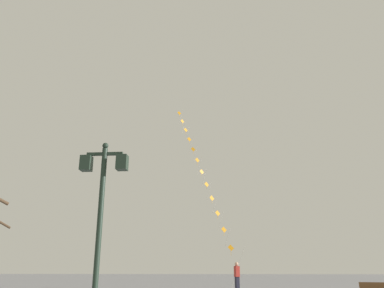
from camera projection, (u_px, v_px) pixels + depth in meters
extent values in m
cylinder|color=#1E2D23|center=(99.00, 232.00, 9.56)|extent=(0.14, 0.14, 4.40)
sphere|color=#1E2D23|center=(105.00, 146.00, 10.26)|extent=(0.16, 0.16, 0.16)
cube|color=#1E2D23|center=(105.00, 154.00, 10.19)|extent=(0.97, 0.08, 0.08)
cube|color=#1E2D23|center=(86.00, 163.00, 10.15)|extent=(0.28, 0.28, 0.40)
cube|color=beige|center=(86.00, 163.00, 10.15)|extent=(0.19, 0.19, 0.30)
cube|color=#1E2D23|center=(122.00, 163.00, 10.08)|extent=(0.28, 0.28, 0.40)
cube|color=beige|center=(122.00, 163.00, 10.08)|extent=(0.19, 0.19, 0.30)
cylinder|color=silver|center=(238.00, 267.00, 24.85)|extent=(0.87, 1.81, 2.53)
cylinder|color=silver|center=(227.00, 238.00, 26.77)|extent=(0.46, 0.95, 1.32)
cylinder|color=silver|center=(221.00, 221.00, 28.09)|extent=(0.46, 0.95, 1.32)
cylinder|color=silver|center=(215.00, 205.00, 29.40)|extent=(0.46, 0.95, 1.32)
cylinder|color=silver|center=(209.00, 191.00, 30.72)|extent=(0.46, 0.95, 1.32)
cylinder|color=silver|center=(204.00, 178.00, 32.04)|extent=(0.46, 0.95, 1.32)
cylinder|color=silver|center=(199.00, 166.00, 33.35)|extent=(0.46, 0.95, 1.32)
cylinder|color=silver|center=(195.00, 155.00, 34.67)|extent=(0.46, 0.95, 1.32)
cylinder|color=silver|center=(191.00, 144.00, 35.98)|extent=(0.46, 0.95, 1.32)
cylinder|color=silver|center=(187.00, 134.00, 37.30)|extent=(0.46, 0.95, 1.32)
cylinder|color=silver|center=(184.00, 125.00, 38.62)|extent=(0.46, 0.95, 1.32)
cylinder|color=silver|center=(181.00, 117.00, 39.93)|extent=(0.46, 0.95, 1.32)
cube|color=orange|center=(231.00, 248.00, 26.12)|extent=(0.43, 0.10, 0.44)
cylinder|color=orange|center=(231.00, 253.00, 26.01)|extent=(0.03, 0.05, 0.34)
cube|color=orange|center=(224.00, 230.00, 27.43)|extent=(0.39, 0.21, 0.44)
cylinder|color=orange|center=(224.00, 234.00, 27.34)|extent=(0.02, 0.02, 0.24)
cube|color=orange|center=(218.00, 213.00, 28.75)|extent=(0.37, 0.25, 0.44)
cylinder|color=orange|center=(218.00, 217.00, 28.65)|extent=(0.03, 0.04, 0.27)
cube|color=orange|center=(212.00, 198.00, 30.06)|extent=(0.36, 0.26, 0.44)
cylinder|color=orange|center=(212.00, 202.00, 29.97)|extent=(0.04, 0.05, 0.25)
cube|color=orange|center=(207.00, 184.00, 31.38)|extent=(0.37, 0.25, 0.44)
cylinder|color=orange|center=(207.00, 188.00, 31.29)|extent=(0.04, 0.05, 0.23)
cube|color=orange|center=(202.00, 172.00, 32.69)|extent=(0.35, 0.28, 0.44)
cylinder|color=orange|center=(202.00, 175.00, 32.60)|extent=(0.03, 0.03, 0.23)
cube|color=orange|center=(197.00, 160.00, 34.01)|extent=(0.37, 0.25, 0.44)
cylinder|color=orange|center=(197.00, 164.00, 33.91)|extent=(0.04, 0.05, 0.30)
cube|color=orange|center=(193.00, 149.00, 35.33)|extent=(0.43, 0.10, 0.44)
cylinder|color=orange|center=(193.00, 152.00, 35.23)|extent=(0.03, 0.05, 0.26)
cube|color=orange|center=(189.00, 139.00, 36.64)|extent=(0.39, 0.21, 0.44)
cylinder|color=orange|center=(189.00, 142.00, 36.54)|extent=(0.03, 0.03, 0.30)
cube|color=orange|center=(186.00, 130.00, 37.96)|extent=(0.37, 0.26, 0.44)
cylinder|color=orange|center=(186.00, 133.00, 37.86)|extent=(0.04, 0.05, 0.26)
cube|color=orange|center=(182.00, 121.00, 39.27)|extent=(0.35, 0.28, 0.44)
cylinder|color=orange|center=(182.00, 124.00, 39.17)|extent=(0.04, 0.05, 0.35)
cube|color=orange|center=(179.00, 113.00, 40.59)|extent=(0.41, 0.18, 0.44)
cylinder|color=orange|center=(179.00, 116.00, 40.49)|extent=(0.03, 0.05, 0.28)
cube|color=#1E1E2D|center=(237.00, 285.00, 22.44)|extent=(0.28, 0.35, 0.90)
cube|color=#B22D26|center=(237.00, 271.00, 22.67)|extent=(0.35, 0.44, 0.60)
sphere|color=tan|center=(237.00, 264.00, 22.80)|extent=(0.22, 0.22, 0.22)
cylinder|color=#B22D26|center=(235.00, 268.00, 22.93)|extent=(0.21, 0.40, 0.50)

